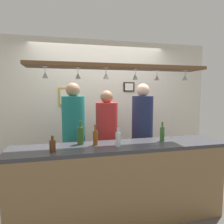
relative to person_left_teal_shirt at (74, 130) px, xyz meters
The scene contains 20 objects.
ground_plane 1.24m from the person_left_teal_shirt, 30.42° to the right, with size 8.00×8.00×0.00m, color #4C4742.
back_wall 0.98m from the person_left_teal_shirt, 55.32° to the left, with size 4.40×0.06×2.60m, color silver.
bar_counter 1.06m from the person_left_teal_shirt, 56.58° to the right, with size 2.70×0.55×0.98m.
overhead_glass_rack 1.20m from the person_left_teal_shirt, 48.78° to the right, with size 2.20×0.36×0.04m, color brown.
hanging_wineglass_far_left 1.05m from the person_left_teal_shirt, 117.34° to the right, with size 0.07×0.07×0.13m.
hanging_wineglass_left 0.98m from the person_left_teal_shirt, 87.06° to the right, with size 0.07×0.07×0.13m.
hanging_wineglass_center_left 1.08m from the person_left_teal_shirt, 62.56° to the right, with size 0.07×0.07×0.13m.
hanging_wineglass_center 1.24m from the person_left_teal_shirt, 41.33° to the right, with size 0.07×0.07×0.13m.
hanging_wineglass_center_right 1.43m from the person_left_teal_shirt, 27.41° to the right, with size 0.07×0.07×0.13m.
hanging_wineglass_right 1.75m from the person_left_teal_shirt, 23.96° to the right, with size 0.07×0.07×0.13m.
person_left_teal_shirt is the anchor object (origin of this frame).
person_middle_red_shirt 0.51m from the person_left_teal_shirt, ahead, with size 0.34×0.34×1.66m.
person_right_navy_shirt 1.10m from the person_left_teal_shirt, ahead, with size 0.34×0.34×1.77m.
bottle_beer_brown_stubby 0.83m from the person_left_teal_shirt, 109.01° to the right, with size 0.07×0.07×0.18m.
bottle_soda_clear 0.88m from the person_left_teal_shirt, 56.17° to the right, with size 0.06×0.06×0.23m.
bottle_beer_green_import 1.29m from the person_left_teal_shirt, 28.87° to the right, with size 0.06×0.06×0.26m.
bottle_champagne_green 0.53m from the person_left_teal_shirt, 83.78° to the right, with size 0.08×0.08×0.30m.
bottle_beer_amber_tall 0.66m from the person_left_teal_shirt, 69.31° to the right, with size 0.06×0.06×0.26m.
picture_frame_caricature 0.88m from the person_left_teal_shirt, 97.06° to the left, with size 0.26×0.02×0.34m.
picture_frame_upper_small 1.49m from the person_left_teal_shirt, 33.53° to the left, with size 0.22×0.02×0.18m.
Camera 1 is at (-0.69, -2.75, 1.65)m, focal length 32.62 mm.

